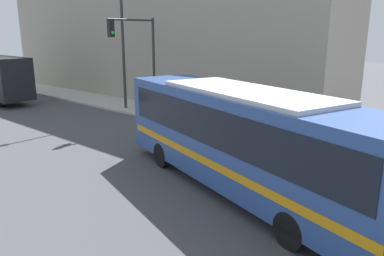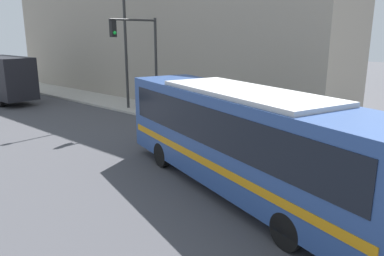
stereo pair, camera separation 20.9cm
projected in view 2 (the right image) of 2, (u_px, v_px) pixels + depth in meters
The scene contains 9 objects.
ground_plane at pixel (256, 187), 12.46m from camera, with size 120.00×120.00×0.00m, color #47474C.
sidewalk at pixel (82, 96), 29.70m from camera, with size 3.13×70.00×0.14m.
building_facade at pixel (152, 24), 29.36m from camera, with size 6.00×30.95×11.20m.
city_bus at pixel (243, 135), 11.52m from camera, with size 5.68×11.44×3.33m.
delivery_truck at pixel (1, 78), 27.17m from camera, with size 2.22×7.52×3.32m.
fire_hydrant at pixel (217, 120), 19.66m from camera, with size 0.22×0.30×0.79m.
traffic_light_pole at pixel (142, 50), 21.17m from camera, with size 3.28×0.35×5.65m.
parking_meter at pixel (153, 100), 22.73m from camera, with size 0.14×0.14×1.24m.
street_lamp at pixel (120, 35), 23.40m from camera, with size 3.01×0.28×7.91m.
Camera 2 is at (-10.08, -6.09, 4.99)m, focal length 35.00 mm.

